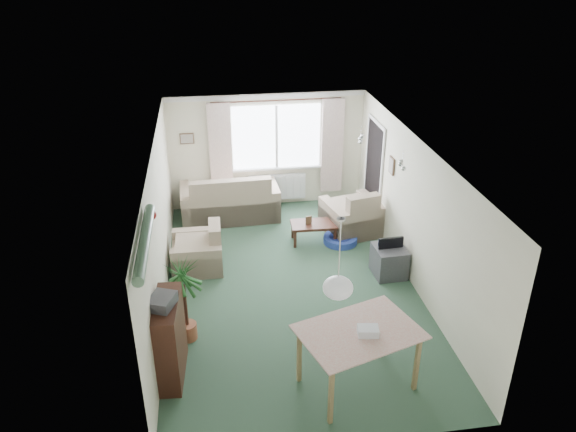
{
  "coord_description": "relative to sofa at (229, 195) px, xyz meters",
  "views": [
    {
      "loc": [
        -1.19,
        -7.64,
        5.15
      ],
      "look_at": [
        0.0,
        0.3,
        1.15
      ],
      "focal_mm": 35.0,
      "sensor_mm": 36.0,
      "label": 1
    }
  ],
  "objects": [
    {
      "name": "tinsel_garland",
      "position": [
        -1.09,
        -5.05,
        1.79
      ],
      "size": [
        1.6,
        1.6,
        0.12
      ],
      "primitive_type": "cylinder",
      "color": "#196626"
    },
    {
      "name": "curtain_left",
      "position": [
        -0.12,
        0.38,
        0.78
      ],
      "size": [
        0.45,
        0.08,
        2.0
      ],
      "primitive_type": "cube",
      "color": "beige"
    },
    {
      "name": "window",
      "position": [
        1.03,
        0.48,
        1.01
      ],
      "size": [
        1.8,
        0.03,
        1.3
      ],
      "primitive_type": "cube",
      "color": "white"
    },
    {
      "name": "wall_picture_back",
      "position": [
        -0.77,
        0.48,
        1.06
      ],
      "size": [
        0.28,
        0.03,
        0.22
      ],
      "primitive_type": "cube",
      "color": "brown"
    },
    {
      "name": "houseplant",
      "position": [
        -0.82,
        -3.83,
        0.17
      ],
      "size": [
        0.65,
        0.65,
        1.31
      ],
      "primitive_type": "cylinder",
      "rotation": [
        0.0,
        0.0,
        -0.17
      ],
      "color": "#23591E",
      "rests_on": "ground"
    },
    {
      "name": "armchair_left",
      "position": [
        -0.67,
        -1.88,
        -0.09
      ],
      "size": [
        0.86,
        0.91,
        0.8
      ],
      "primitive_type": "cube",
      "rotation": [
        0.0,
        0.0,
        -1.58
      ],
      "color": "tan",
      "rests_on": "ground"
    },
    {
      "name": "radiator",
      "position": [
        1.03,
        0.44,
        -0.09
      ],
      "size": [
        1.2,
        0.1,
        0.55
      ],
      "primitive_type": "cube",
      "color": "white"
    },
    {
      "name": "photo_frame",
      "position": [
        1.39,
        -1.3,
        -0.03
      ],
      "size": [
        0.12,
        0.05,
        0.16
      ],
      "primitive_type": "cube",
      "rotation": [
        0.0,
        0.0,
        0.29
      ],
      "color": "brown",
      "rests_on": "coffee_table"
    },
    {
      "name": "ground",
      "position": [
        0.83,
        -2.75,
        -0.49
      ],
      "size": [
        6.5,
        6.5,
        0.0
      ],
      "primitive_type": "plane",
      "color": "#2C4A36"
    },
    {
      "name": "hifi_box",
      "position": [
        -1.04,
        -4.61,
        0.71
      ],
      "size": [
        0.39,
        0.43,
        0.14
      ],
      "primitive_type": "cube",
      "rotation": [
        0.0,
        0.0,
        -0.39
      ],
      "color": "#413F45",
      "rests_on": "bookshelf"
    },
    {
      "name": "wall_picture_right",
      "position": [
        2.81,
        -1.55,
        1.06
      ],
      "size": [
        0.03,
        0.24,
        0.3
      ],
      "primitive_type": "cube",
      "color": "brown"
    },
    {
      "name": "coffee_table",
      "position": [
        1.49,
        -1.3,
        -0.3
      ],
      "size": [
        0.86,
        0.5,
        0.38
      ],
      "primitive_type": "cube",
      "rotation": [
        0.0,
        0.0,
        -0.04
      ],
      "color": "black",
      "rests_on": "ground"
    },
    {
      "name": "bauble_cluster_b",
      "position": [
        2.43,
        -3.05,
        1.73
      ],
      "size": [
        0.2,
        0.2,
        0.2
      ],
      "primitive_type": "sphere",
      "color": "silver"
    },
    {
      "name": "doorway",
      "position": [
        2.82,
        -0.55,
        0.51
      ],
      "size": [
        0.03,
        0.95,
        2.0
      ],
      "primitive_type": "cube",
      "color": "black"
    },
    {
      "name": "curtain_rod",
      "position": [
        1.03,
        0.4,
        1.78
      ],
      "size": [
        2.6,
        0.03,
        0.03
      ],
      "primitive_type": "cube",
      "color": "black"
    },
    {
      "name": "bookshelf",
      "position": [
        -1.01,
        -4.54,
        0.08
      ],
      "size": [
        0.37,
        0.94,
        1.13
      ],
      "primitive_type": "cube",
      "rotation": [
        0.0,
        0.0,
        -0.07
      ],
      "color": "black",
      "rests_on": "ground"
    },
    {
      "name": "pet_bed",
      "position": [
        1.98,
        -1.42,
        -0.42
      ],
      "size": [
        0.72,
        0.72,
        0.13
      ],
      "primitive_type": "cylinder",
      "rotation": [
        0.0,
        0.0,
        -0.15
      ],
      "color": "#204997",
      "rests_on": "ground"
    },
    {
      "name": "curtain_right",
      "position": [
        2.18,
        0.38,
        0.78
      ],
      "size": [
        0.45,
        0.08,
        2.0
      ],
      "primitive_type": "cube",
      "color": "beige"
    },
    {
      "name": "gift_box",
      "position": [
        1.4,
        -5.17,
        0.41
      ],
      "size": [
        0.27,
        0.22,
        0.12
      ],
      "primitive_type": "cube",
      "rotation": [
        0.0,
        0.0,
        -0.15
      ],
      "color": "white",
      "rests_on": "dining_table"
    },
    {
      "name": "tv_cube",
      "position": [
        2.53,
        -2.61,
        -0.23
      ],
      "size": [
        0.53,
        0.58,
        0.51
      ],
      "primitive_type": "cube",
      "rotation": [
        0.0,
        0.0,
        0.04
      ],
      "color": "#343438",
      "rests_on": "ground"
    },
    {
      "name": "sofa",
      "position": [
        0.0,
        0.0,
        0.0
      ],
      "size": [
        1.98,
        1.1,
        0.97
      ],
      "primitive_type": "cube",
      "rotation": [
        0.0,
        0.0,
        3.18
      ],
      "color": "beige",
      "rests_on": "ground"
    },
    {
      "name": "pendant_lamp",
      "position": [
        1.03,
        -5.05,
        0.99
      ],
      "size": [
        0.36,
        0.36,
        0.36
      ],
      "primitive_type": "sphere",
      "color": "white"
    },
    {
      "name": "bauble_cluster_a",
      "position": [
        2.13,
        -1.85,
        1.73
      ],
      "size": [
        0.2,
        0.2,
        0.2
      ],
      "primitive_type": "sphere",
      "color": "silver"
    },
    {
      "name": "armchair_corner",
      "position": [
        2.31,
        -1.0,
        -0.03
      ],
      "size": [
        1.21,
        1.17,
        0.91
      ],
      "primitive_type": "cube",
      "rotation": [
        0.0,
        0.0,
        3.37
      ],
      "color": "beige",
      "rests_on": "ground"
    },
    {
      "name": "dining_table",
      "position": [
        1.32,
        -5.1,
        -0.07
      ],
      "size": [
        1.55,
        1.26,
        0.83
      ],
      "primitive_type": "cube",
      "rotation": [
        0.0,
        0.0,
        0.32
      ],
      "color": "tan",
      "rests_on": "ground"
    }
  ]
}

